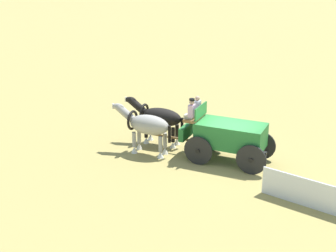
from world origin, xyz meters
TOP-DOWN VIEW (x-y plane):
  - ground_plane at (0.00, 0.00)m, footprint 220.00×220.00m
  - show_wagon at (0.16, 0.02)m, footprint 5.99×2.33m
  - draft_horse_near at (3.70, 1.18)m, footprint 2.98×1.18m
  - draft_horse_off at (3.89, -0.10)m, footprint 3.10×1.16m
  - sponsor_banner at (-3.91, 2.11)m, footprint 3.19×0.33m

SIDE VIEW (x-z plane):
  - ground_plane at x=0.00m, z-range 0.00..0.00m
  - sponsor_banner at x=-3.91m, z-range 0.00..1.10m
  - show_wagon at x=0.16m, z-range -0.16..2.65m
  - draft_horse_off at x=3.89m, z-range 0.23..2.42m
  - draft_horse_near at x=3.70m, z-range 0.24..2.46m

